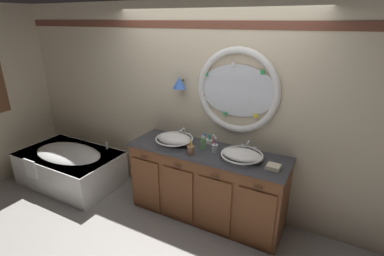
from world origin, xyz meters
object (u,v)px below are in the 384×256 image
object	(u,v)px
bathtub	(70,164)
folded_hand_towel	(273,167)
toothbrush_holder_left	(191,149)
soap_dispenser	(203,143)
toiletry_basket	(207,140)
sink_basin_right	(242,155)
toothbrush_holder_right	(215,148)
sink_basin_left	(174,139)

from	to	relation	value
bathtub	folded_hand_towel	bearing A→B (deg)	3.70
toothbrush_holder_left	soap_dispenser	bearing A→B (deg)	70.55
bathtub	toiletry_basket	world-z (taller)	toiletry_basket
bathtub	sink_basin_right	size ratio (longest dim) A/B	3.22
toothbrush_holder_right	toiletry_basket	world-z (taller)	toothbrush_holder_right
sink_basin_right	soap_dispenser	distance (m)	0.50
sink_basin_right	toiletry_basket	world-z (taller)	toiletry_basket
sink_basin_right	soap_dispenser	xyz separation A→B (m)	(-0.50, 0.04, 0.03)
toothbrush_holder_right	toiletry_basket	size ratio (longest dim) A/B	1.47
folded_hand_towel	toiletry_basket	world-z (taller)	toiletry_basket
sink_basin_right	toothbrush_holder_left	distance (m)	0.58
bathtub	toothbrush_holder_left	distance (m)	2.15
soap_dispenser	folded_hand_towel	size ratio (longest dim) A/B	1.20
toothbrush_holder_right	sink_basin_right	bearing A→B (deg)	-3.43
sink_basin_left	folded_hand_towel	xyz separation A→B (m)	(1.24, -0.05, -0.05)
sink_basin_right	toothbrush_holder_left	xyz separation A→B (m)	(-0.56, -0.15, 0.00)
toothbrush_holder_right	bathtub	bearing A→B (deg)	-173.30
sink_basin_left	toiletry_basket	distance (m)	0.42
bathtub	sink_basin_left	distance (m)	1.87
toothbrush_holder_right	soap_dispenser	xyz separation A→B (m)	(-0.16, 0.01, 0.02)
sink_basin_right	folded_hand_towel	xyz separation A→B (m)	(0.36, -0.05, -0.03)
toothbrush_holder_right	toiletry_basket	distance (m)	0.30
sink_basin_right	toothbrush_holder_right	bearing A→B (deg)	176.57
bathtub	toiletry_basket	xyz separation A→B (m)	(2.07, 0.48, 0.64)
sink_basin_left	toothbrush_holder_left	distance (m)	0.35
toothbrush_holder_right	folded_hand_towel	distance (m)	0.71
sink_basin_right	folded_hand_towel	bearing A→B (deg)	-8.48
sink_basin_right	folded_hand_towel	size ratio (longest dim) A/B	3.20
sink_basin_left	soap_dispenser	distance (m)	0.38
folded_hand_towel	toothbrush_holder_right	bearing A→B (deg)	173.95
toothbrush_holder_left	toiletry_basket	world-z (taller)	toothbrush_holder_left
sink_basin_right	soap_dispenser	size ratio (longest dim) A/B	2.66
folded_hand_towel	sink_basin_left	bearing A→B (deg)	177.51
sink_basin_left	sink_basin_right	bearing A→B (deg)	0.00
toothbrush_holder_left	folded_hand_towel	bearing A→B (deg)	5.93
sink_basin_left	soap_dispenser	size ratio (longest dim) A/B	2.67
soap_dispenser	toothbrush_holder_left	bearing A→B (deg)	-109.45
sink_basin_left	sink_basin_right	size ratio (longest dim) A/B	1.01
sink_basin_right	toothbrush_holder_left	bearing A→B (deg)	-165.06
sink_basin_left	toothbrush_holder_right	distance (m)	0.54
sink_basin_right	folded_hand_towel	world-z (taller)	sink_basin_right
soap_dispenser	toiletry_basket	world-z (taller)	soap_dispenser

